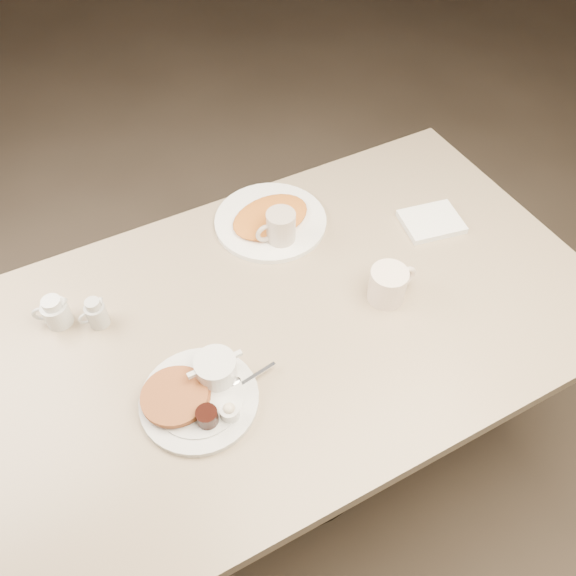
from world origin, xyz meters
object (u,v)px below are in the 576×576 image
main_plate (199,392)px  coffee_mug_near (389,284)px  coffee_mug_far (280,229)px  creamer_left (96,313)px  creamer_right (56,312)px  hash_plate (271,220)px  diner_table (292,351)px

main_plate → coffee_mug_near: bearing=5.1°
coffee_mug_far → creamer_left: bearing=-175.8°
coffee_mug_far → creamer_right: (-0.58, 0.01, -0.01)m
hash_plate → diner_table: bearing=-107.3°
diner_table → coffee_mug_near: size_ratio=11.56×
main_plate → coffee_mug_far: (0.36, 0.33, 0.03)m
diner_table → coffee_mug_far: 0.32m
diner_table → creamer_left: creamer_left is taller
creamer_right → diner_table: bearing=-25.0°
diner_table → hash_plate: size_ratio=4.25×
main_plate → coffee_mug_far: coffee_mug_far is taller
main_plate → coffee_mug_near: (0.51, 0.05, 0.02)m
main_plate → creamer_left: bearing=114.5°
coffee_mug_near → hash_plate: 0.39m
diner_table → coffee_mug_far: size_ratio=13.44×
coffee_mug_far → hash_plate: size_ratio=0.32×
coffee_mug_far → hash_plate: 0.09m
coffee_mug_near → creamer_right: 0.78m
hash_plate → main_plate: bearing=-132.5°
diner_table → creamer_left: size_ratio=18.75×
creamer_left → hash_plate: (0.51, 0.11, -0.02)m
main_plate → creamer_left: 0.32m
creamer_right → hash_plate: creamer_right is taller
creamer_left → creamer_right: size_ratio=0.90×
main_plate → creamer_right: size_ratio=3.48×
coffee_mug_near → diner_table: bearing=164.2°
coffee_mug_far → main_plate: bearing=-137.7°
main_plate → diner_table: bearing=21.4°
diner_table → coffee_mug_near: (0.23, -0.06, 0.22)m
diner_table → main_plate: size_ratio=4.84×
main_plate → creamer_right: bearing=122.4°
diner_table → coffee_mug_far: bearing=69.5°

